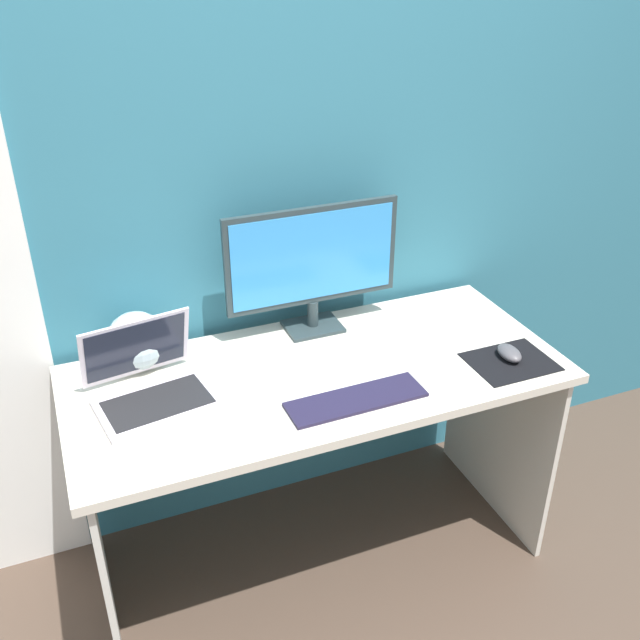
{
  "coord_description": "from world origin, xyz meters",
  "views": [
    {
      "loc": [
        -0.67,
        -1.66,
        1.91
      ],
      "look_at": [
        0.0,
        -0.02,
        0.93
      ],
      "focal_mm": 40.34,
      "sensor_mm": 36.0,
      "label": 1
    }
  ],
  "objects_px": {
    "monitor": "(313,263)",
    "keyboard_external": "(356,399)",
    "laptop": "(150,384)",
    "fishbowl": "(137,341)",
    "mouse": "(509,353)"
  },
  "relations": [
    {
      "from": "fishbowl",
      "to": "keyboard_external",
      "type": "bearing_deg",
      "value": -38.2
    },
    {
      "from": "monitor",
      "to": "laptop",
      "type": "bearing_deg",
      "value": -161.07
    },
    {
      "from": "monitor",
      "to": "fishbowl",
      "type": "height_order",
      "value": "monitor"
    },
    {
      "from": "fishbowl",
      "to": "keyboard_external",
      "type": "distance_m",
      "value": 0.67
    },
    {
      "from": "mouse",
      "to": "fishbowl",
      "type": "bearing_deg",
      "value": 164.88
    },
    {
      "from": "laptop",
      "to": "mouse",
      "type": "xyz_separation_m",
      "value": [
        1.05,
        -0.21,
        -0.02
      ]
    },
    {
      "from": "laptop",
      "to": "fishbowl",
      "type": "relative_size",
      "value": 1.98
    },
    {
      "from": "laptop",
      "to": "fishbowl",
      "type": "height_order",
      "value": "laptop"
    },
    {
      "from": "monitor",
      "to": "fishbowl",
      "type": "relative_size",
      "value": 3.18
    },
    {
      "from": "fishbowl",
      "to": "mouse",
      "type": "relative_size",
      "value": 1.78
    },
    {
      "from": "monitor",
      "to": "mouse",
      "type": "bearing_deg",
      "value": -39.76
    },
    {
      "from": "monitor",
      "to": "keyboard_external",
      "type": "distance_m",
      "value": 0.49
    },
    {
      "from": "keyboard_external",
      "to": "mouse",
      "type": "xyz_separation_m",
      "value": [
        0.52,
        0.02,
        0.02
      ]
    },
    {
      "from": "monitor",
      "to": "keyboard_external",
      "type": "xyz_separation_m",
      "value": [
        -0.04,
        -0.43,
        -0.23
      ]
    },
    {
      "from": "laptop",
      "to": "keyboard_external",
      "type": "distance_m",
      "value": 0.58
    }
  ]
}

